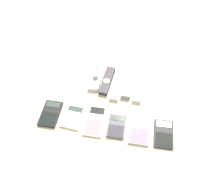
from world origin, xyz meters
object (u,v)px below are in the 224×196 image
remote_0 (96,79)px  calculator_4 (140,130)px  calculator_2 (95,121)px  calculator_3 (117,126)px  remote_3 (128,84)px  calculator_0 (51,114)px  calculator_1 (73,117)px  remote_2 (117,83)px  remote_1 (107,81)px  calculator_5 (164,134)px  remote_4 (139,86)px

remote_0 → calculator_4: size_ratio=1.11×
calculator_2 → calculator_3: size_ratio=1.36×
remote_3 → calculator_4: bearing=-70.4°
calculator_0 → calculator_1: size_ratio=1.15×
remote_2 → calculator_4: remote_2 is taller
remote_2 → calculator_1: (-0.16, -0.24, -0.00)m
remote_1 → remote_3: 0.11m
remote_0 → calculator_3: 0.29m
remote_3 → calculator_1: (-0.21, -0.24, -0.01)m
calculator_0 → remote_0: bearing=54.7°
remote_1 → calculator_4: bearing=-48.3°
remote_0 → remote_3: size_ratio=0.87×
calculator_1 → calculator_5: 0.41m
remote_4 → calculator_2: 0.29m
calculator_0 → calculator_2: 0.21m
remote_4 → calculator_3: (-0.06, -0.24, -0.00)m
calculator_1 → calculator_4: bearing=1.1°
calculator_4 → remote_0: bearing=134.1°
calculator_1 → calculator_3: bearing=0.2°
calculator_5 → calculator_2: bearing=176.5°
remote_3 → calculator_5: 0.31m
remote_0 → calculator_1: size_ratio=1.28×
remote_4 → calculator_4: bearing=-83.7°
remote_1 → calculator_2: 0.23m
calculator_3 → calculator_2: bearing=172.1°
remote_3 → calculator_0: remote_3 is taller
remote_0 → calculator_1: 0.24m
remote_1 → remote_4: size_ratio=0.87×
remote_0 → calculator_2: bearing=-79.6°
remote_0 → calculator_0: bearing=-125.3°
remote_0 → remote_4: (0.22, -0.00, 0.00)m
remote_2 → calculator_4: 0.28m
remote_3 → calculator_4: remote_3 is taller
calculator_0 → calculator_4: bearing=-3.0°
remote_3 → calculator_5: (0.20, -0.24, -0.01)m
remote_2 → remote_4: bearing=-1.3°
remote_0 → calculator_2: (0.06, -0.24, -0.01)m
remote_2 → calculator_0: (-0.26, -0.24, -0.00)m
calculator_3 → remote_0: bearing=119.2°
remote_0 → calculator_5: size_ratio=1.13×
calculator_0 → calculator_4: 0.41m
remote_3 → calculator_3: (-0.01, -0.24, -0.01)m
remote_1 → remote_2: bearing=2.0°
calculator_0 → calculator_3: (0.31, 0.00, 0.00)m
remote_3 → calculator_0: (-0.32, -0.24, -0.01)m
remote_0 → remote_3: 0.17m
remote_2 → remote_3: 0.05m
remote_2 → calculator_1: 0.28m
calculator_1 → calculator_4: size_ratio=0.87×
remote_3 → calculator_0: size_ratio=1.28×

